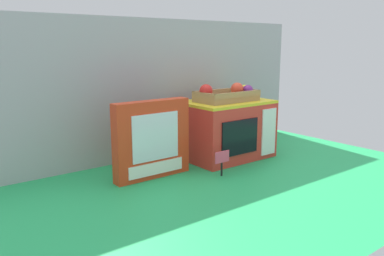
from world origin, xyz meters
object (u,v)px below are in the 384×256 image
cookie_set_box (152,140)px  price_sign (222,160)px  food_groups_crate (228,95)px  toy_microwave (226,129)px

cookie_set_box → price_sign: size_ratio=3.15×
food_groups_crate → price_sign: food_groups_crate is taller
price_sign → cookie_set_box: bearing=144.3°
toy_microwave → food_groups_crate: size_ratio=1.43×
toy_microwave → cookie_set_box: 0.42m
toy_microwave → price_sign: size_ratio=3.89×
food_groups_crate → cookie_set_box: food_groups_crate is taller
cookie_set_box → price_sign: cookie_set_box is taller
toy_microwave → cookie_set_box: cookie_set_box is taller
food_groups_crate → cookie_set_box: bearing=-177.1°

